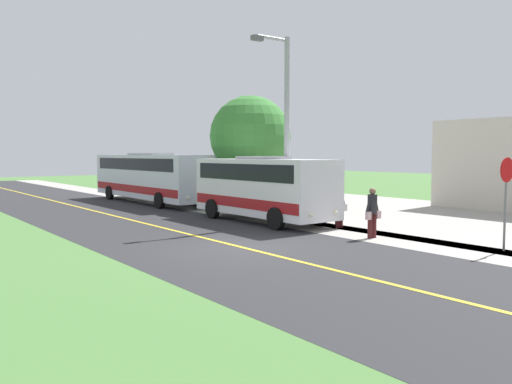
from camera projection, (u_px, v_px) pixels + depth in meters
The scene contains 11 objects.
ground_plane at pixel (243, 248), 16.58m from camera, with size 120.00×120.00×0.00m, color #477238.
road_surface at pixel (243, 248), 16.58m from camera, with size 8.00×100.00×0.01m, color #28282B.
sidewalk at pixel (355, 233), 19.70m from camera, with size 2.40×100.00×0.01m, color #9E9991.
road_centre_line at pixel (243, 248), 16.58m from camera, with size 0.16×100.00×0.00m, color gold.
shuttle_bus_front at pixel (263, 186), 22.92m from camera, with size 2.57×7.65×2.88m.
transit_bus_rear at pixel (150, 175), 32.03m from camera, with size 2.66×11.82×3.05m.
pedestrian_with_bags at pixel (372, 211), 18.46m from camera, with size 0.72×0.34×1.79m.
pedestrian_waiting at pixel (339, 204), 21.10m from camera, with size 0.72×0.34×1.77m.
stop_sign at pixel (506, 187), 15.88m from camera, with size 0.76×0.07×2.88m.
street_light_pole at pixel (285, 122), 22.19m from camera, with size 1.97×0.24×7.91m.
tree_curbside at pixel (250, 137), 28.45m from camera, with size 4.43×4.43×6.17m.
Camera 1 is at (9.53, 13.37, 2.98)m, focal length 36.58 mm.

